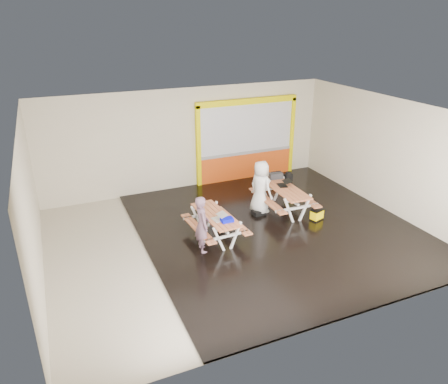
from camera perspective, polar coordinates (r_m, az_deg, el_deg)
name	(u,v)px	position (r m, az deg, el deg)	size (l,w,h in m)	color
room	(238,178)	(11.07, 1.84, 1.90)	(10.02, 8.02, 3.52)	beige
deck	(276,227)	(12.32, 7.03, -4.78)	(7.50, 7.98, 0.05)	black
kiosk	(247,141)	(15.44, 3.08, 6.83)	(3.88, 0.16, 3.00)	#DF4E13
picnic_table_left	(215,220)	(11.42, -1.19, -3.82)	(1.38, 1.95, 0.75)	#AF6741
picnic_table_right	(284,193)	(13.08, 8.11, -0.17)	(1.47, 2.12, 0.84)	#AF6741
person_left	(202,224)	(10.75, -2.99, -4.40)	(0.56, 0.37, 1.54)	#694B5C
person_right	(261,187)	(12.82, 4.98, 0.63)	(0.81, 0.53, 1.66)	white
laptop_left	(219,218)	(11.05, -0.67, -3.49)	(0.40, 0.36, 0.16)	silver
laptop_right	(284,184)	(13.13, 8.11, 1.10)	(0.46, 0.42, 0.17)	black
blue_pouch	(227,220)	(10.95, 0.41, -3.77)	(0.31, 0.22, 0.09)	#0409D1
toolbox	(276,176)	(13.63, 7.00, 2.20)	(0.46, 0.27, 0.25)	black
backpack	(288,179)	(13.91, 8.64, 1.81)	(0.28, 0.20, 0.44)	black
dark_case	(259,212)	(12.95, 4.72, -2.76)	(0.37, 0.28, 0.14)	black
fluke_bag	(317,215)	(12.86, 12.44, -3.01)	(0.45, 0.36, 0.33)	black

